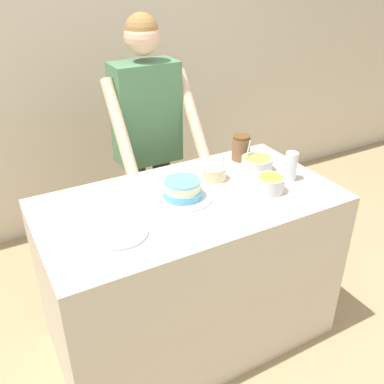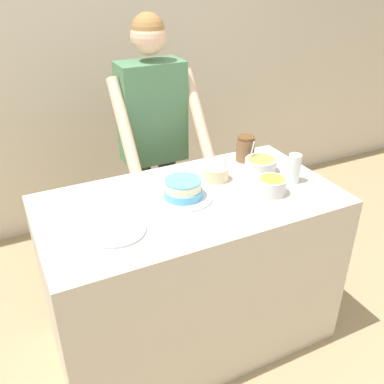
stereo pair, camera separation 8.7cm
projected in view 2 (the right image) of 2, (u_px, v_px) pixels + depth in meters
name	position (u px, v px, depth m)	size (l,w,h in m)	color
ground_plane	(224.00, 384.00, 2.29)	(14.00, 14.00, 0.00)	tan
wall_back	(99.00, 64.00, 3.21)	(10.00, 0.05, 2.60)	beige
counter	(191.00, 272.00, 2.38)	(1.52, 0.81, 0.94)	beige
person_baker	(153.00, 128.00, 2.71)	(0.54, 0.48, 1.74)	#2D2D38
cake	(183.00, 190.00, 2.14)	(0.30, 0.30, 0.10)	silver
frosting_bowl_orange	(272.00, 185.00, 2.18)	(0.15, 0.15, 0.08)	silver
frosting_bowl_olive	(260.00, 165.00, 2.40)	(0.18, 0.18, 0.16)	silver
frosting_bowl_pink	(216.00, 173.00, 2.32)	(0.13, 0.13, 0.16)	beige
drinking_glass	(294.00, 168.00, 2.27)	(0.07, 0.07, 0.16)	silver
ceramic_plate	(116.00, 230.00, 1.89)	(0.27, 0.27, 0.01)	silver
stoneware_jar	(245.00, 149.00, 2.52)	(0.11, 0.11, 0.15)	brown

